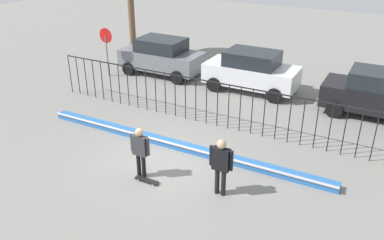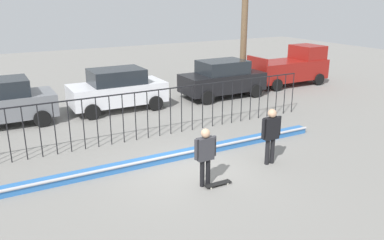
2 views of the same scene
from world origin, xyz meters
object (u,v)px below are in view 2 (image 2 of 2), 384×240
(skateboarder, at_px, (205,152))
(parked_car_black, at_px, (222,78))
(pickup_truck, at_px, (291,67))
(parked_car_white, at_px, (117,89))
(camera_operator, at_px, (271,131))
(skateboard, at_px, (218,184))

(skateboarder, xyz_separation_m, parked_car_black, (5.91, 8.22, -0.03))
(parked_car_black, distance_m, pickup_truck, 5.20)
(parked_car_white, height_order, parked_car_black, same)
(camera_operator, relative_size, parked_car_black, 0.42)
(skateboard, xyz_separation_m, pickup_truck, (10.77, 8.98, 0.98))
(skateboarder, distance_m, pickup_truck, 14.14)
(skateboard, relative_size, pickup_truck, 0.17)
(skateboard, bearing_deg, camera_operator, 5.78)
(skateboard, distance_m, camera_operator, 2.50)
(parked_car_white, xyz_separation_m, parked_car_black, (5.53, -0.29, 0.00))
(skateboard, xyz_separation_m, camera_operator, (2.23, 0.50, 1.01))
(skateboard, xyz_separation_m, parked_car_white, (0.07, 8.70, 0.91))
(camera_operator, relative_size, parked_car_white, 0.42)
(camera_operator, bearing_deg, parked_car_white, -27.28)
(parked_car_black, bearing_deg, camera_operator, -112.12)
(camera_operator, xyz_separation_m, parked_car_white, (-2.16, 8.20, -0.10))
(skateboarder, relative_size, camera_operator, 0.93)
(skateboarder, height_order, skateboard, skateboarder)
(skateboarder, bearing_deg, skateboard, -51.41)
(skateboard, height_order, parked_car_black, parked_car_black)
(skateboarder, height_order, parked_car_black, parked_car_black)
(parked_car_white, relative_size, parked_car_black, 1.00)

